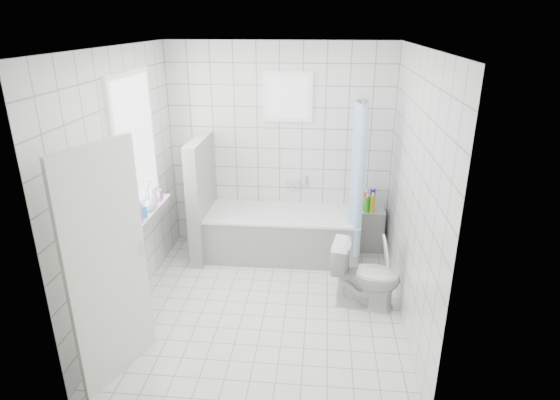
# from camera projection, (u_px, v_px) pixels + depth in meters

# --- Properties ---
(ground) EXTENTS (3.00, 3.00, 0.00)m
(ground) POSITION_uv_depth(u_px,v_px,m) (266.00, 303.00, 4.97)
(ground) COLOR white
(ground) RESTS_ON ground
(ceiling) EXTENTS (3.00, 3.00, 0.00)m
(ceiling) POSITION_uv_depth(u_px,v_px,m) (263.00, 47.00, 4.03)
(ceiling) COLOR white
(ceiling) RESTS_ON ground
(wall_back) EXTENTS (2.80, 0.02, 2.60)m
(wall_back) POSITION_uv_depth(u_px,v_px,m) (280.00, 148.00, 5.90)
(wall_back) COLOR white
(wall_back) RESTS_ON ground
(wall_front) EXTENTS (2.80, 0.02, 2.60)m
(wall_front) POSITION_uv_depth(u_px,v_px,m) (237.00, 264.00, 3.11)
(wall_front) COLOR white
(wall_front) RESTS_ON ground
(wall_left) EXTENTS (0.02, 3.00, 2.60)m
(wall_left) POSITION_uv_depth(u_px,v_px,m) (125.00, 184.00, 4.63)
(wall_left) COLOR white
(wall_left) RESTS_ON ground
(wall_right) EXTENTS (0.02, 3.00, 2.60)m
(wall_right) POSITION_uv_depth(u_px,v_px,m) (413.00, 193.00, 4.38)
(wall_right) COLOR white
(wall_right) RESTS_ON ground
(window_left) EXTENTS (0.01, 0.90, 1.40)m
(window_left) POSITION_uv_depth(u_px,v_px,m) (137.00, 147.00, 4.79)
(window_left) COLOR white
(window_left) RESTS_ON wall_left
(window_back) EXTENTS (0.50, 0.01, 0.50)m
(window_back) POSITION_uv_depth(u_px,v_px,m) (288.00, 97.00, 5.61)
(window_back) COLOR white
(window_back) RESTS_ON wall_back
(window_sill) EXTENTS (0.18, 1.02, 0.08)m
(window_sill) POSITION_uv_depth(u_px,v_px,m) (149.00, 214.00, 5.06)
(window_sill) COLOR white
(window_sill) RESTS_ON wall_left
(door) EXTENTS (0.32, 0.76, 2.00)m
(door) POSITION_uv_depth(u_px,v_px,m) (108.00, 267.00, 3.68)
(door) COLOR silver
(door) RESTS_ON ground
(bathtub) EXTENTS (1.88, 0.77, 0.58)m
(bathtub) POSITION_uv_depth(u_px,v_px,m) (282.00, 234.00, 5.91)
(bathtub) COLOR white
(bathtub) RESTS_ON ground
(partition_wall) EXTENTS (0.15, 0.85, 1.50)m
(partition_wall) POSITION_uv_depth(u_px,v_px,m) (201.00, 199.00, 5.78)
(partition_wall) COLOR white
(partition_wall) RESTS_ON ground
(tiled_ledge) EXTENTS (0.40, 0.24, 0.55)m
(tiled_ledge) POSITION_uv_depth(u_px,v_px,m) (368.00, 230.00, 6.05)
(tiled_ledge) COLOR white
(tiled_ledge) RESTS_ON ground
(toilet) EXTENTS (0.75, 0.51, 0.71)m
(toilet) POSITION_uv_depth(u_px,v_px,m) (366.00, 275.00, 4.82)
(toilet) COLOR white
(toilet) RESTS_ON ground
(curtain_rod) EXTENTS (0.02, 0.80, 0.02)m
(curtain_rod) POSITION_uv_depth(u_px,v_px,m) (361.00, 99.00, 5.19)
(curtain_rod) COLOR silver
(curtain_rod) RESTS_ON wall_back
(shower_curtain) EXTENTS (0.14, 0.48, 1.78)m
(shower_curtain) POSITION_uv_depth(u_px,v_px,m) (357.00, 179.00, 5.39)
(shower_curtain) COLOR #4289C4
(shower_curtain) RESTS_ON curtain_rod
(tub_faucet) EXTENTS (0.18, 0.06, 0.06)m
(tub_faucet) POSITION_uv_depth(u_px,v_px,m) (293.00, 184.00, 6.01)
(tub_faucet) COLOR silver
(tub_faucet) RESTS_ON wall_back
(sill_bottles) EXTENTS (0.15, 0.73, 0.32)m
(sill_bottles) POSITION_uv_depth(u_px,v_px,m) (147.00, 200.00, 4.97)
(sill_bottles) COLOR silver
(sill_bottles) RESTS_ON window_sill
(ledge_bottles) EXTENTS (0.15, 0.16, 0.28)m
(ledge_bottles) POSITION_uv_depth(u_px,v_px,m) (369.00, 202.00, 5.89)
(ledge_bottles) COLOR gold
(ledge_bottles) RESTS_ON tiled_ledge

